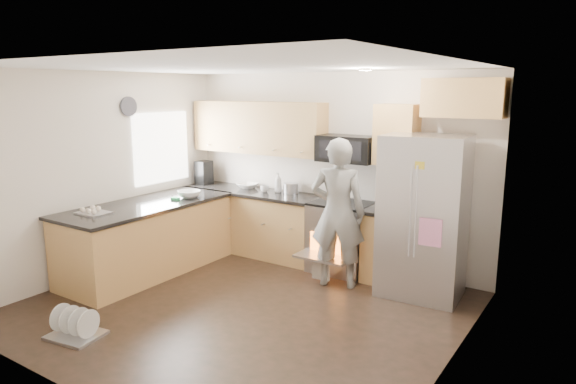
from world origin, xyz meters
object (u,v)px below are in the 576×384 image
Objects in this scene: stove_range at (342,221)px; dish_rack at (75,329)px; person at (338,213)px; refrigerator at (423,217)px.

dish_rack is at bearing -112.54° from stove_range.
stove_range is 0.58m from person.
refrigerator reaches higher than dish_rack.
refrigerator reaches higher than stove_range.
person is 3.12m from dish_rack.
stove_range is 0.98× the size of person.
dish_rack is at bearing 43.41° from person.
stove_range is 0.95× the size of refrigerator.
refrigerator is (1.15, -0.20, 0.26)m from stove_range.
stove_range is at bearing 67.46° from dish_rack.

